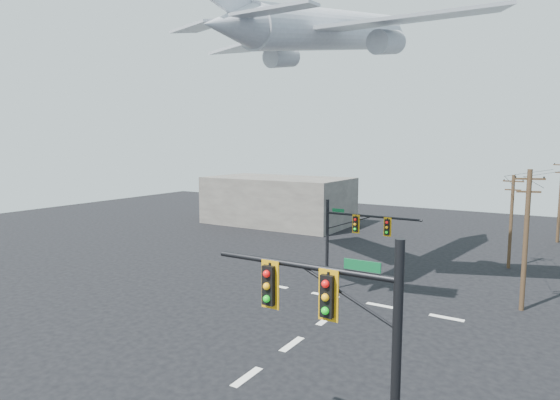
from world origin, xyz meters
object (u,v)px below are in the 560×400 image
Objects in this scene: utility_pole_a at (526,238)px; utility_pole_c at (560,199)px; signal_mast_near at (352,363)px; airliner at (331,31)px; signal_mast_far at (346,244)px; utility_pole_b at (511,220)px.

utility_pole_a is 1.01× the size of utility_pole_c.
airliner is at bearing 117.28° from signal_mast_near.
airliner is at bearing 136.46° from signal_mast_far.
airliner is at bearing -97.35° from utility_pole_c.
signal_mast_near is at bearing -73.10° from utility_pole_c.
signal_mast_far is 15.10m from airliner.
utility_pole_a reaches higher than signal_mast_far.
signal_mast_near is at bearing -115.65° from utility_pole_a.
airliner is (-11.24, -11.06, 14.18)m from utility_pole_b.
signal_mast_near is 0.90× the size of utility_pole_c.
airliner reaches higher than utility_pole_a.
signal_mast_far is 0.78× the size of utility_pole_c.
signal_mast_near is 20.19m from utility_pole_a.
airliner is (-14.51, -25.12, 13.69)m from utility_pole_c.
utility_pole_c reaches higher than signal_mast_near.
airliner is at bearing 165.25° from utility_pole_a.
signal_mast_near is 0.31× the size of airliner.
utility_pole_c is at bearing 84.24° from signal_mast_near.
utility_pole_c is at bearing 66.05° from signal_mast_far.
signal_mast_near is 1.00× the size of utility_pole_b.
utility_pole_c is at bearing -23.77° from airliner.
utility_pole_c is 32.08m from airliner.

